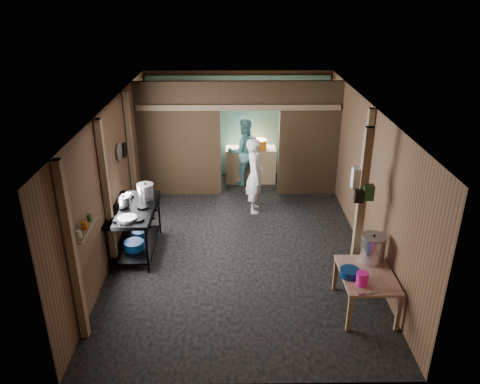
{
  "coord_description": "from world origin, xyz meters",
  "views": [
    {
      "loc": [
        -0.1,
        -7.76,
        4.47
      ],
      "look_at": [
        0.0,
        -0.2,
        1.1
      ],
      "focal_mm": 35.0,
      "sensor_mm": 36.0,
      "label": 1
    }
  ],
  "objects_px": {
    "stove_pot_large": "(146,192)",
    "yellow_tub": "(259,144)",
    "stock_pot": "(373,249)",
    "cook": "(255,176)",
    "gas_range": "(135,230)",
    "pink_bucket": "(362,279)",
    "prep_table": "(365,291)"
  },
  "relations": [
    {
      "from": "stove_pot_large",
      "to": "yellow_tub",
      "type": "xyz_separation_m",
      "value": [
        2.2,
        2.96,
        -0.07
      ]
    },
    {
      "from": "stock_pot",
      "to": "cook",
      "type": "relative_size",
      "value": 0.28
    },
    {
      "from": "stove_pot_large",
      "to": "gas_range",
      "type": "bearing_deg",
      "value": -114.61
    },
    {
      "from": "pink_bucket",
      "to": "cook",
      "type": "bearing_deg",
      "value": 110.33
    },
    {
      "from": "prep_table",
      "to": "pink_bucket",
      "type": "bearing_deg",
      "value": -119.74
    },
    {
      "from": "stove_pot_large",
      "to": "cook",
      "type": "distance_m",
      "value": 2.43
    },
    {
      "from": "stock_pot",
      "to": "pink_bucket",
      "type": "bearing_deg",
      "value": -116.16
    },
    {
      "from": "gas_range",
      "to": "pink_bucket",
      "type": "height_order",
      "value": "gas_range"
    },
    {
      "from": "gas_range",
      "to": "prep_table",
      "type": "height_order",
      "value": "gas_range"
    },
    {
      "from": "gas_range",
      "to": "yellow_tub",
      "type": "height_order",
      "value": "yellow_tub"
    },
    {
      "from": "stock_pot",
      "to": "pink_bucket",
      "type": "xyz_separation_m",
      "value": [
        -0.3,
        -0.62,
        -0.1
      ]
    },
    {
      "from": "gas_range",
      "to": "stock_pot",
      "type": "height_order",
      "value": "stock_pot"
    },
    {
      "from": "prep_table",
      "to": "stock_pot",
      "type": "distance_m",
      "value": 0.64
    },
    {
      "from": "gas_range",
      "to": "stove_pot_large",
      "type": "height_order",
      "value": "stove_pot_large"
    },
    {
      "from": "gas_range",
      "to": "pink_bucket",
      "type": "relative_size",
      "value": 7.63
    },
    {
      "from": "gas_range",
      "to": "yellow_tub",
      "type": "distance_m",
      "value": 4.12
    },
    {
      "from": "stove_pot_large",
      "to": "cook",
      "type": "height_order",
      "value": "cook"
    },
    {
      "from": "prep_table",
      "to": "stove_pot_large",
      "type": "xyz_separation_m",
      "value": [
        -3.54,
        2.06,
        0.72
      ]
    },
    {
      "from": "gas_range",
      "to": "stove_pot_large",
      "type": "distance_m",
      "value": 0.71
    },
    {
      "from": "prep_table",
      "to": "pink_bucket",
      "type": "distance_m",
      "value": 0.51
    },
    {
      "from": "prep_table",
      "to": "gas_range",
      "type": "bearing_deg",
      "value": 155.55
    },
    {
      "from": "gas_range",
      "to": "stock_pot",
      "type": "bearing_deg",
      "value": -19.11
    },
    {
      "from": "pink_bucket",
      "to": "prep_table",
      "type": "bearing_deg",
      "value": 60.26
    },
    {
      "from": "prep_table",
      "to": "cook",
      "type": "relative_size",
      "value": 0.65
    },
    {
      "from": "prep_table",
      "to": "yellow_tub",
      "type": "bearing_deg",
      "value": 104.93
    },
    {
      "from": "pink_bucket",
      "to": "yellow_tub",
      "type": "xyz_separation_m",
      "value": [
        -1.18,
        5.28,
        0.24
      ]
    },
    {
      "from": "stock_pot",
      "to": "gas_range",
      "type": "bearing_deg",
      "value": 160.89
    },
    {
      "from": "prep_table",
      "to": "pink_bucket",
      "type": "xyz_separation_m",
      "value": [
        -0.15,
        -0.27,
        0.41
      ]
    },
    {
      "from": "gas_range",
      "to": "stove_pot_large",
      "type": "xyz_separation_m",
      "value": [
        0.17,
        0.37,
        0.58
      ]
    },
    {
      "from": "pink_bucket",
      "to": "gas_range",
      "type": "bearing_deg",
      "value": 151.19
    },
    {
      "from": "yellow_tub",
      "to": "cook",
      "type": "relative_size",
      "value": 0.24
    },
    {
      "from": "stock_pot",
      "to": "pink_bucket",
      "type": "height_order",
      "value": "stock_pot"
    }
  ]
}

